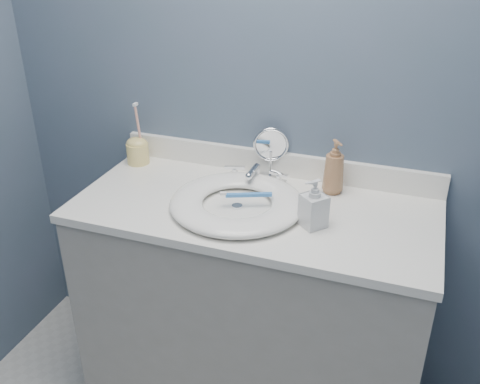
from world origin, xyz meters
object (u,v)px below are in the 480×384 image
at_px(makeup_mirror, 271,150).
at_px(soap_bottle_amber, 334,167).
at_px(toothbrush_holder, 138,149).
at_px(soap_bottle_clear, 314,203).

relative_size(makeup_mirror, soap_bottle_amber, 0.99).
bearing_deg(soap_bottle_amber, toothbrush_holder, 142.29).
distance_m(makeup_mirror, toothbrush_holder, 0.53).
bearing_deg(toothbrush_holder, makeup_mirror, 6.32).
distance_m(makeup_mirror, soap_bottle_clear, 0.38).
height_order(soap_bottle_amber, soap_bottle_clear, soap_bottle_amber).
xyz_separation_m(makeup_mirror, soap_bottle_amber, (0.24, -0.05, -0.01)).
bearing_deg(soap_bottle_clear, toothbrush_holder, -156.09).
bearing_deg(soap_bottle_amber, makeup_mirror, 129.93).
height_order(makeup_mirror, toothbrush_holder, toothbrush_holder).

